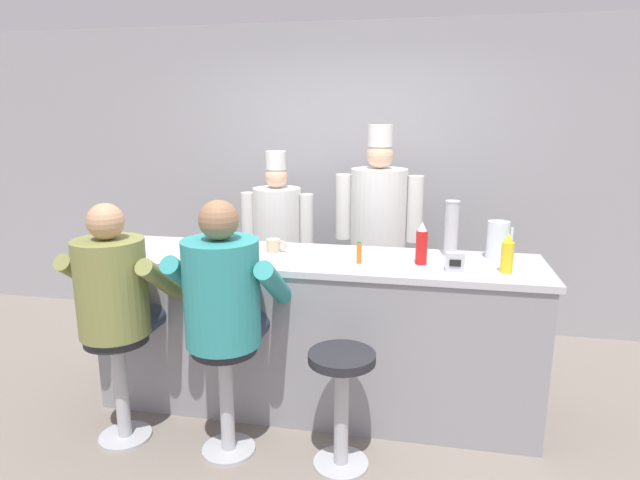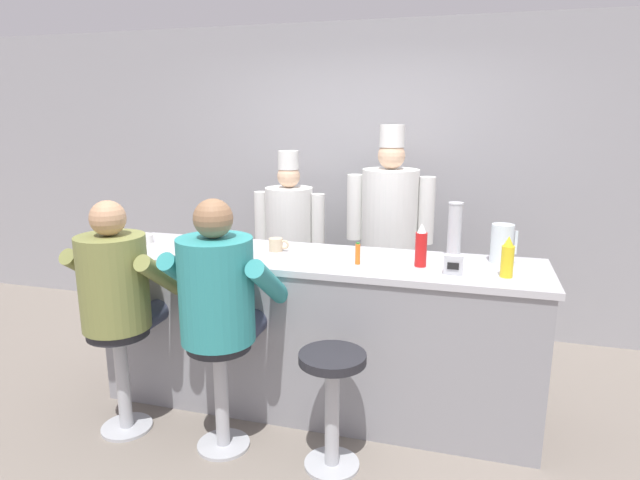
{
  "view_description": "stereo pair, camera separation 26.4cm",
  "coord_description": "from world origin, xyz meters",
  "px_view_note": "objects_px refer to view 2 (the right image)",
  "views": [
    {
      "loc": [
        0.67,
        -2.88,
        1.92
      ],
      "look_at": [
        0.04,
        0.32,
        1.15
      ],
      "focal_mm": 30.0,
      "sensor_mm": 36.0,
      "label": 1
    },
    {
      "loc": [
        0.93,
        -2.81,
        1.92
      ],
      "look_at": [
        0.04,
        0.32,
        1.15
      ],
      "focal_mm": 30.0,
      "sensor_mm": 36.0,
      "label": 2
    }
  ],
  "objects_px": {
    "cereal_bowl": "(142,239)",
    "mustard_bottle_yellow": "(507,258)",
    "cup_stack_steel": "(455,231)",
    "cook_in_whites_near": "(289,236)",
    "water_pitcher_clear": "(502,244)",
    "cook_in_whites_far": "(389,227)",
    "empty_stool_round": "(332,392)",
    "napkin_dispenser_chrome": "(453,265)",
    "hot_sauce_bottle_orange": "(358,254)",
    "coffee_mug_tan": "(277,245)",
    "breakfast_plate": "(228,250)",
    "diner_seated_olive": "(118,289)",
    "diner_seated_teal": "(220,297)",
    "ketchup_bottle_red": "(421,246)"
  },
  "relations": [
    {
      "from": "mustard_bottle_yellow",
      "to": "cook_in_whites_far",
      "type": "relative_size",
      "value": 0.13
    },
    {
      "from": "water_pitcher_clear",
      "to": "breakfast_plate",
      "type": "bearing_deg",
      "value": -172.26
    },
    {
      "from": "cereal_bowl",
      "to": "mustard_bottle_yellow",
      "type": "bearing_deg",
      "value": -3.54
    },
    {
      "from": "water_pitcher_clear",
      "to": "cook_in_whites_far",
      "type": "bearing_deg",
      "value": 130.92
    },
    {
      "from": "cereal_bowl",
      "to": "cup_stack_steel",
      "type": "distance_m",
      "value": 2.15
    },
    {
      "from": "cup_stack_steel",
      "to": "cook_in_whites_far",
      "type": "xyz_separation_m",
      "value": [
        -0.55,
        0.94,
        -0.2
      ]
    },
    {
      "from": "mustard_bottle_yellow",
      "to": "cup_stack_steel",
      "type": "bearing_deg",
      "value": 133.09
    },
    {
      "from": "cook_in_whites_near",
      "to": "napkin_dispenser_chrome",
      "type": "bearing_deg",
      "value": -41.5
    },
    {
      "from": "mustard_bottle_yellow",
      "to": "breakfast_plate",
      "type": "bearing_deg",
      "value": 177.66
    },
    {
      "from": "coffee_mug_tan",
      "to": "cup_stack_steel",
      "type": "xyz_separation_m",
      "value": [
        1.14,
        0.13,
        0.14
      ]
    },
    {
      "from": "cook_in_whites_far",
      "to": "napkin_dispenser_chrome",
      "type": "bearing_deg",
      "value": -66.52
    },
    {
      "from": "cook_in_whites_near",
      "to": "breakfast_plate",
      "type": "bearing_deg",
      "value": -91.1
    },
    {
      "from": "coffee_mug_tan",
      "to": "cup_stack_steel",
      "type": "relative_size",
      "value": 0.39
    },
    {
      "from": "diner_seated_olive",
      "to": "empty_stool_round",
      "type": "xyz_separation_m",
      "value": [
        1.33,
        -0.03,
        -0.45
      ]
    },
    {
      "from": "hot_sauce_bottle_orange",
      "to": "cook_in_whites_far",
      "type": "distance_m",
      "value": 1.24
    },
    {
      "from": "ketchup_bottle_red",
      "to": "cup_stack_steel",
      "type": "xyz_separation_m",
      "value": [
        0.18,
        0.24,
        0.06
      ]
    },
    {
      "from": "cup_stack_steel",
      "to": "napkin_dispenser_chrome",
      "type": "height_order",
      "value": "cup_stack_steel"
    },
    {
      "from": "cereal_bowl",
      "to": "empty_stool_round",
      "type": "height_order",
      "value": "cereal_bowl"
    },
    {
      "from": "napkin_dispenser_chrome",
      "to": "diner_seated_olive",
      "type": "xyz_separation_m",
      "value": [
        -1.91,
        -0.44,
        -0.18
      ]
    },
    {
      "from": "hot_sauce_bottle_orange",
      "to": "diner_seated_olive",
      "type": "distance_m",
      "value": 1.45
    },
    {
      "from": "mustard_bottle_yellow",
      "to": "coffee_mug_tan",
      "type": "relative_size",
      "value": 1.67
    },
    {
      "from": "hot_sauce_bottle_orange",
      "to": "cup_stack_steel",
      "type": "height_order",
      "value": "cup_stack_steel"
    },
    {
      "from": "cereal_bowl",
      "to": "napkin_dispenser_chrome",
      "type": "bearing_deg",
      "value": -4.71
    },
    {
      "from": "diner_seated_teal",
      "to": "cook_in_whites_far",
      "type": "relative_size",
      "value": 0.81
    },
    {
      "from": "ketchup_bottle_red",
      "to": "water_pitcher_clear",
      "type": "bearing_deg",
      "value": 25.04
    },
    {
      "from": "cook_in_whites_far",
      "to": "mustard_bottle_yellow",
      "type": "bearing_deg",
      "value": -56.11
    },
    {
      "from": "mustard_bottle_yellow",
      "to": "cup_stack_steel",
      "type": "height_order",
      "value": "cup_stack_steel"
    },
    {
      "from": "mustard_bottle_yellow",
      "to": "hot_sauce_bottle_orange",
      "type": "bearing_deg",
      "value": 178.09
    },
    {
      "from": "breakfast_plate",
      "to": "cereal_bowl",
      "type": "bearing_deg",
      "value": 173.49
    },
    {
      "from": "hot_sauce_bottle_orange",
      "to": "water_pitcher_clear",
      "type": "relative_size",
      "value": 0.56
    },
    {
      "from": "mustard_bottle_yellow",
      "to": "diner_seated_teal",
      "type": "bearing_deg",
      "value": -163.3
    },
    {
      "from": "cup_stack_steel",
      "to": "cook_in_whites_far",
      "type": "distance_m",
      "value": 1.11
    },
    {
      "from": "mustard_bottle_yellow",
      "to": "water_pitcher_clear",
      "type": "xyz_separation_m",
      "value": [
        -0.02,
        0.3,
        0.01
      ]
    },
    {
      "from": "ketchup_bottle_red",
      "to": "cook_in_whites_far",
      "type": "relative_size",
      "value": 0.14
    },
    {
      "from": "diner_seated_olive",
      "to": "diner_seated_teal",
      "type": "relative_size",
      "value": 0.97
    },
    {
      "from": "mustard_bottle_yellow",
      "to": "napkin_dispenser_chrome",
      "type": "distance_m",
      "value": 0.29
    },
    {
      "from": "cup_stack_steel",
      "to": "diner_seated_teal",
      "type": "relative_size",
      "value": 0.24
    },
    {
      "from": "mustard_bottle_yellow",
      "to": "diner_seated_olive",
      "type": "distance_m",
      "value": 2.26
    },
    {
      "from": "coffee_mug_tan",
      "to": "napkin_dispenser_chrome",
      "type": "bearing_deg",
      "value": -10.91
    },
    {
      "from": "water_pitcher_clear",
      "to": "coffee_mug_tan",
      "type": "relative_size",
      "value": 1.71
    },
    {
      "from": "cereal_bowl",
      "to": "napkin_dispenser_chrome",
      "type": "xyz_separation_m",
      "value": [
        2.15,
        -0.18,
        0.03
      ]
    },
    {
      "from": "cook_in_whites_near",
      "to": "cook_in_whites_far",
      "type": "bearing_deg",
      "value": 2.12
    },
    {
      "from": "cereal_bowl",
      "to": "cook_in_whites_far",
      "type": "bearing_deg",
      "value": 35.11
    },
    {
      "from": "hot_sauce_bottle_orange",
      "to": "coffee_mug_tan",
      "type": "bearing_deg",
      "value": 164.05
    },
    {
      "from": "cup_stack_steel",
      "to": "cook_in_whites_near",
      "type": "height_order",
      "value": "cook_in_whites_near"
    },
    {
      "from": "ketchup_bottle_red",
      "to": "coffee_mug_tan",
      "type": "height_order",
      "value": "ketchup_bottle_red"
    },
    {
      "from": "cup_stack_steel",
      "to": "cook_in_whites_near",
      "type": "relative_size",
      "value": 0.22
    },
    {
      "from": "breakfast_plate",
      "to": "coffee_mug_tan",
      "type": "relative_size",
      "value": 1.76
    },
    {
      "from": "diner_seated_teal",
      "to": "cup_stack_steel",
      "type": "bearing_deg",
      "value": 32.39
    },
    {
      "from": "hot_sauce_bottle_orange",
      "to": "cereal_bowl",
      "type": "distance_m",
      "value": 1.59
    }
  ]
}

